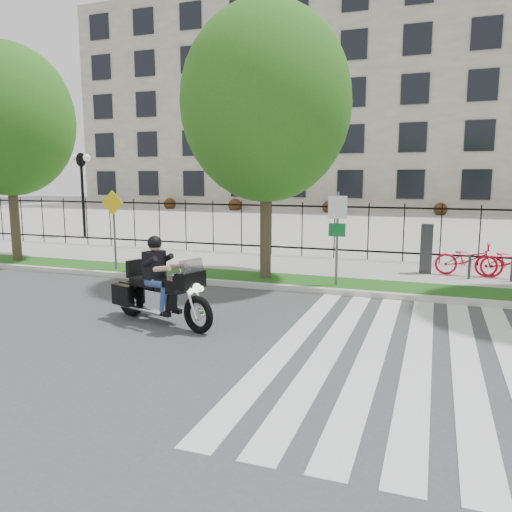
% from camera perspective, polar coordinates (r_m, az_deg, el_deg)
% --- Properties ---
extents(ground, '(120.00, 120.00, 0.00)m').
position_cam_1_polar(ground, '(10.19, -8.12, -8.38)').
color(ground, '#3E3E40').
rests_on(ground, ground).
extents(curb, '(60.00, 0.20, 0.15)m').
position_cam_1_polar(curb, '(13.80, -0.14, -3.38)').
color(curb, beige).
rests_on(curb, ground).
extents(grass_verge, '(60.00, 1.50, 0.15)m').
position_cam_1_polar(grass_verge, '(14.59, 1.01, -2.72)').
color(grass_verge, '#1A4812').
rests_on(grass_verge, ground).
extents(sidewalk, '(60.00, 3.50, 0.15)m').
position_cam_1_polar(sidewalk, '(16.93, 3.74, -1.11)').
color(sidewalk, gray).
rests_on(sidewalk, ground).
extents(plaza, '(80.00, 34.00, 0.10)m').
position_cam_1_polar(plaza, '(34.02, 12.01, 3.71)').
color(plaza, gray).
rests_on(plaza, ground).
extents(crosswalk_stripes, '(5.70, 8.00, 0.01)m').
position_cam_1_polar(crosswalk_stripes, '(9.09, 20.42, -11.00)').
color(crosswalk_stripes, silver).
rests_on(crosswalk_stripes, ground).
extents(iron_fence, '(30.00, 0.06, 2.00)m').
position_cam_1_polar(iron_fence, '(18.46, 5.29, 3.07)').
color(iron_fence, black).
rests_on(iron_fence, sidewalk).
extents(office_building, '(60.00, 21.90, 20.15)m').
position_cam_1_polar(office_building, '(54.14, 15.41, 15.97)').
color(office_building, gray).
rests_on(office_building, ground).
extents(lamp_post_left, '(1.06, 0.70, 4.25)m').
position_cam_1_polar(lamp_post_left, '(26.44, -19.30, 8.83)').
color(lamp_post_left, black).
rests_on(lamp_post_left, ground).
extents(street_tree_0, '(4.46, 4.46, 7.38)m').
position_cam_1_polar(street_tree_0, '(19.47, -26.54, 13.71)').
color(street_tree_0, '#3B2E20').
rests_on(street_tree_0, grass_verge).
extents(street_tree_1, '(4.75, 4.75, 7.64)m').
position_cam_1_polar(street_tree_1, '(14.43, 1.13, 17.03)').
color(street_tree_1, '#3B2E20').
rests_on(street_tree_1, grass_verge).
extents(sign_pole_regulatory, '(0.50, 0.09, 2.50)m').
position_cam_1_polar(sign_pole_regulatory, '(13.44, 9.27, 3.35)').
color(sign_pole_regulatory, '#59595B').
rests_on(sign_pole_regulatory, grass_verge).
extents(sign_pole_warning, '(0.78, 0.09, 2.49)m').
position_cam_1_polar(sign_pole_warning, '(16.28, -15.96, 4.08)').
color(sign_pole_warning, '#59595B').
rests_on(sign_pole_warning, grass_verge).
extents(motorcycle_rider, '(2.77, 1.35, 2.21)m').
position_cam_1_polar(motorcycle_rider, '(10.55, -10.80, -3.73)').
color(motorcycle_rider, black).
rests_on(motorcycle_rider, ground).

